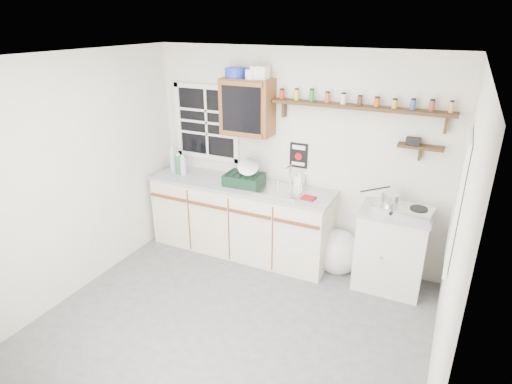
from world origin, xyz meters
TOP-DOWN VIEW (x-y plane):
  - room at (0.00, 0.00)m, footprint 3.64×3.24m
  - main_cabinet at (-0.58, 1.30)m, footprint 2.31×0.63m
  - right_cabinet at (1.25, 1.32)m, footprint 0.73×0.57m
  - sink at (-0.05, 1.30)m, footprint 0.52×0.44m
  - upper_cabinet at (-0.55, 1.44)m, footprint 0.60×0.32m
  - upper_cabinet_clutter at (-0.57, 1.44)m, footprint 0.52×0.24m
  - spice_shelf at (0.72, 1.51)m, footprint 1.91×0.18m
  - secondary_shelf at (1.36, 1.52)m, footprint 0.45×0.16m
  - warning_sign at (0.05, 1.59)m, footprint 0.22×0.02m
  - window_back at (-1.20, 1.59)m, footprint 0.93×0.03m
  - window_right at (1.79, 0.55)m, footprint 0.03×0.78m
  - water_bottles at (-1.48, 1.29)m, footprint 0.27×0.13m
  - dish_rack at (-0.50, 1.29)m, footprint 0.46×0.36m
  - soap_bottle at (0.10, 1.51)m, footprint 0.11×0.11m
  - rag at (0.32, 1.21)m, footprint 0.16×0.15m
  - hotplate at (1.32, 1.31)m, footprint 0.61×0.37m
  - saucepan at (1.17, 1.31)m, footprint 0.44×0.26m
  - trash_bag at (0.65, 1.40)m, footprint 0.47×0.43m

SIDE VIEW (x-z plane):
  - trash_bag at x=0.65m, z-range -0.04..0.50m
  - right_cabinet at x=1.25m, z-range 0.00..0.91m
  - main_cabinet at x=-0.58m, z-range 0.00..0.92m
  - rag at x=0.32m, z-range 0.92..0.94m
  - sink at x=-0.05m, z-range 0.79..1.08m
  - hotplate at x=1.32m, z-range 0.91..0.99m
  - soap_bottle at x=0.10m, z-range 0.92..1.13m
  - dish_rack at x=-0.50m, z-range 0.86..1.19m
  - saucepan at x=1.17m, z-range 0.95..1.14m
  - water_bottles at x=-1.48m, z-range 0.89..1.22m
  - room at x=0.00m, z-range -0.02..2.52m
  - warning_sign at x=0.05m, z-range 1.13..1.43m
  - window_right at x=1.79m, z-range 0.91..1.99m
  - window_back at x=-1.20m, z-range 1.06..2.04m
  - secondary_shelf at x=1.36m, z-range 1.46..1.69m
  - upper_cabinet at x=-0.55m, z-range 1.50..2.15m
  - spice_shelf at x=0.72m, z-range 1.76..2.10m
  - upper_cabinet_clutter at x=-0.57m, z-range 2.14..2.28m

